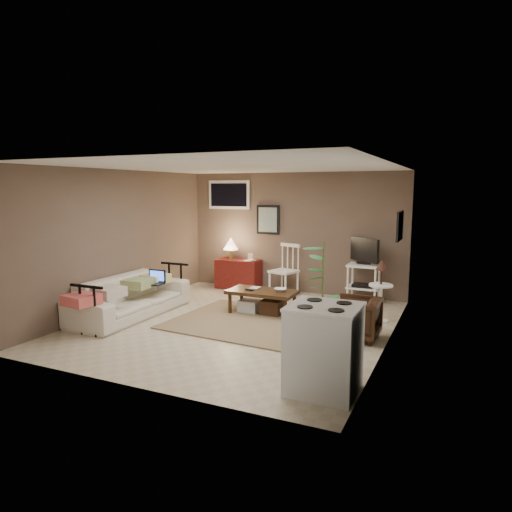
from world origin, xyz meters
The scene contains 20 objects.
floor centered at (0.00, 0.00, 0.00)m, with size 5.00×5.00×0.00m, color #C1B293.
art_back centered at (-0.55, 2.48, 1.45)m, with size 0.50×0.03×0.60m, color black.
art_right centered at (2.23, 1.05, 1.52)m, with size 0.03×0.60×0.45m, color black.
window centered at (-1.45, 2.48, 1.95)m, with size 0.96×0.03×0.60m, color white.
rug centered at (0.21, 0.13, 0.01)m, with size 2.47×1.97×0.02m, color #82684B.
coffee_table centered at (0.12, 0.65, 0.24)m, with size 1.14×0.59×0.43m.
sofa centered at (-1.80, -0.33, 0.43)m, with size 2.20×0.64×0.86m, color beige.
sofa_pillows centered at (-1.75, -0.58, 0.53)m, with size 0.42×2.09×0.15m, color beige, non-canonical shape.
sofa_end_rails centered at (-1.67, -0.33, 0.37)m, with size 0.59×2.20×0.74m, color black, non-canonical shape.
laptop centered at (-1.59, 0.05, 0.56)m, with size 0.34×0.25×0.23m.
red_console centered at (-1.15, 2.26, 0.37)m, with size 0.93×0.41×1.07m.
spindle_chair centered at (-0.04, 2.10, 0.47)m, with size 0.57×0.57×1.01m.
tv_stand centered at (1.49, 2.15, 0.63)m, with size 0.60×0.48×1.19m.
side_table centered at (1.98, 1.03, 0.62)m, with size 0.37×0.37×0.99m.
armchair centered at (1.81, 0.08, 0.32)m, with size 0.62×0.58×0.64m, color black.
potted_plant centered at (1.64, -1.02, 0.79)m, with size 0.37×0.37×1.49m.
stove centered at (1.88, -1.77, 0.46)m, with size 0.71×0.66×0.93m.
bowl centered at (0.42, 0.72, 0.51)m, with size 0.20×0.05×0.20m, color #321B0D.
book_table centered at (-0.13, 0.74, 0.51)m, with size 0.15×0.02×0.20m, color #321B0D.
book_console centered at (-0.89, 2.19, 0.72)m, with size 0.16×0.02×0.21m, color #321B0D.
Camera 1 is at (3.10, -6.12, 2.07)m, focal length 32.00 mm.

